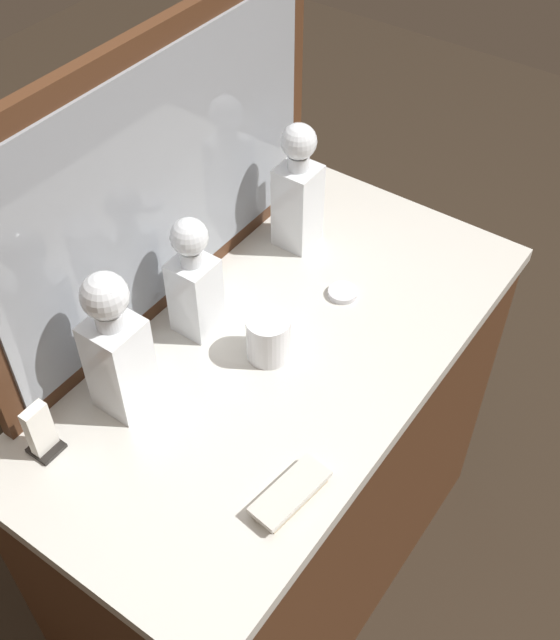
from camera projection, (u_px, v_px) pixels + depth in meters
name	position (u px, v px, depth m)	size (l,w,h in m)	color
ground_plane	(280.00, 565.00, 2.12)	(6.00, 6.00, 0.00)	#2D2319
dresser	(280.00, 476.00, 1.81)	(1.11, 0.56, 0.88)	#472816
dresser_mirror	(160.00, 181.00, 1.40)	(0.88, 0.03, 0.56)	#472816
crystal_decanter_far_right	(195.00, 287.00, 1.46)	(0.08, 0.08, 0.26)	white
crystal_decanter_far_left	(118.00, 355.00, 1.32)	(0.09, 0.09, 0.30)	white
crystal_decanter_right	(298.00, 197.00, 1.63)	(0.08, 0.08, 0.29)	white
crystal_tumbler_rear	(268.00, 339.00, 1.46)	(0.08, 0.08, 0.09)	white
silver_brush_far_left	(290.00, 494.00, 1.26)	(0.15, 0.07, 0.02)	#B7A88C
porcelain_dish	(343.00, 293.00, 1.59)	(0.06, 0.06, 0.01)	silver
napkin_holder	(41.00, 433.00, 1.30)	(0.05, 0.05, 0.11)	black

